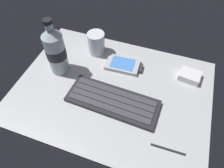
# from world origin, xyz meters

# --- Properties ---
(ground_plane) EXTENTS (0.64, 0.48, 0.03)m
(ground_plane) POSITION_xyz_m (0.00, -0.00, -0.01)
(ground_plane) COLOR #B7BABC
(keyboard) EXTENTS (0.29, 0.12, 0.02)m
(keyboard) POSITION_xyz_m (0.02, -0.05, 0.01)
(keyboard) COLOR #232328
(keyboard) RESTS_ON ground_plane
(handheld_device) EXTENTS (0.13, 0.08, 0.02)m
(handheld_device) POSITION_xyz_m (0.01, 0.12, 0.01)
(handheld_device) COLOR #B7BABF
(handheld_device) RESTS_ON ground_plane
(juice_cup) EXTENTS (0.06, 0.06, 0.09)m
(juice_cup) POSITION_xyz_m (-0.12, 0.16, 0.04)
(juice_cup) COLOR silver
(juice_cup) RESTS_ON ground_plane
(water_bottle) EXTENTS (0.07, 0.07, 0.21)m
(water_bottle) POSITION_xyz_m (-0.21, 0.03, 0.09)
(water_bottle) COLOR silver
(water_bottle) RESTS_ON ground_plane
(charger_block) EXTENTS (0.08, 0.06, 0.02)m
(charger_block) POSITION_xyz_m (0.24, 0.14, 0.01)
(charger_block) COLOR white
(charger_block) RESTS_ON ground_plane
(stylus_pen) EXTENTS (0.10, 0.01, 0.01)m
(stylus_pen) POSITION_xyz_m (0.21, -0.14, 0.00)
(stylus_pen) COLOR #26262B
(stylus_pen) RESTS_ON ground_plane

